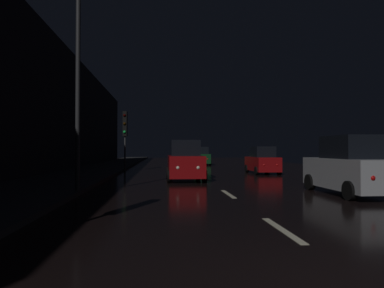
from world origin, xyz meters
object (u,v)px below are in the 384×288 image
(car_distant_taillights, at_px, (201,157))
(streetlamp_overhead, at_px, (90,54))
(car_approaching_headlights, at_px, (185,162))
(car_parked_right_far, at_px, (262,161))
(traffic_light_far_left, at_px, (125,128))
(car_parked_right_near, at_px, (351,168))

(car_distant_taillights, bearing_deg, streetlamp_overhead, 163.91)
(car_approaching_headlights, bearing_deg, streetlamp_overhead, -33.34)
(streetlamp_overhead, xyz_separation_m, car_approaching_headlights, (3.83, 5.82, -4.12))
(streetlamp_overhead, bearing_deg, car_parked_right_far, 47.11)
(car_approaching_headlights, height_order, car_parked_right_far, car_approaching_headlights)
(traffic_light_far_left, distance_m, car_approaching_headlights, 9.11)
(car_distant_taillights, bearing_deg, car_parked_right_near, -173.70)
(car_distant_taillights, height_order, car_parked_right_far, car_distant_taillights)
(car_parked_right_near, bearing_deg, streetlamp_overhead, 86.08)
(traffic_light_far_left, height_order, car_parked_right_far, traffic_light_far_left)
(streetlamp_overhead, distance_m, car_distant_taillights, 24.83)
(traffic_light_far_left, xyz_separation_m, streetlamp_overhead, (0.24, -13.64, 1.81))
(streetlamp_overhead, relative_size, car_parked_right_near, 1.83)
(car_approaching_headlights, relative_size, car_parked_right_near, 1.00)
(streetlamp_overhead, distance_m, car_parked_right_near, 10.33)
(streetlamp_overhead, height_order, car_parked_right_near, streetlamp_overhead)
(car_distant_taillights, relative_size, car_parked_right_near, 0.91)
(car_parked_right_near, bearing_deg, traffic_light_far_left, 34.14)
(car_distant_taillights, distance_m, car_parked_right_far, 13.60)
(car_approaching_headlights, height_order, car_distant_taillights, car_approaching_headlights)
(car_parked_right_near, bearing_deg, car_distant_taillights, 6.30)
(car_approaching_headlights, height_order, car_parked_right_near, car_approaching_headlights)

